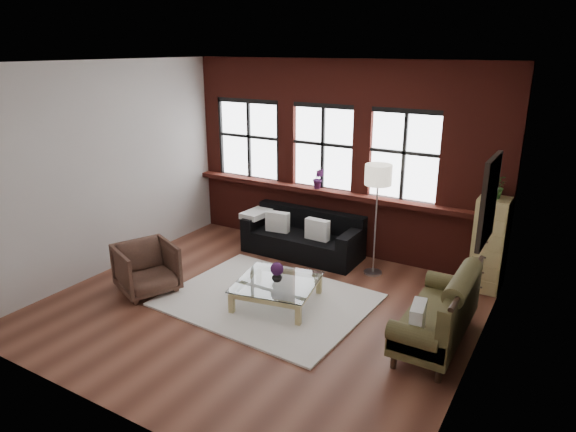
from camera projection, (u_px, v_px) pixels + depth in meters
The scene contains 26 objects.
floor at pixel (259, 306), 7.01m from camera, with size 5.50×5.50×0.00m, color #5A2E21.
ceiling at pixel (255, 62), 6.00m from camera, with size 5.50×5.50×0.00m, color white.
wall_back at pixel (341, 159), 8.54m from camera, with size 5.50×5.50×0.00m, color beige.
wall_front at pixel (97, 262), 4.46m from camera, with size 5.50×5.50×0.00m, color beige.
wall_left at pixel (108, 169), 7.83m from camera, with size 5.00×5.00×0.00m, color beige.
wall_right at pixel (484, 232), 5.17m from camera, with size 5.00×5.00×0.00m, color beige.
brick_backwall at pixel (339, 159), 8.50m from camera, with size 5.50×0.12×3.20m, color #5A1C15, non-canonical shape.
sill_ledge at pixel (336, 193), 8.60m from camera, with size 5.50×0.30×0.08m, color #5A1C15.
window_left at pixel (250, 140), 9.32m from camera, with size 1.38×0.10×1.50m, color black, non-canonical shape.
window_mid at pixel (324, 148), 8.60m from camera, with size 1.38×0.10×1.50m, color black, non-canonical shape.
window_right at pixel (404, 157), 7.92m from camera, with size 1.38×0.10×1.50m, color black, non-canonical shape.
wall_poster at pixel (489, 200), 5.35m from camera, with size 0.05×0.74×0.94m, color black, non-canonical shape.
shag_rug at pixel (268, 300), 7.16m from camera, with size 2.69×2.12×0.03m, color silver.
dark_sofa at pixel (302, 235), 8.63m from camera, with size 1.99×0.81×0.72m, color black, non-canonical shape.
pillow_a at pixel (278, 222), 8.70m from camera, with size 0.40×0.14×0.34m, color silver.
pillow_b at pixel (317, 229), 8.33m from camera, with size 0.40×0.14×0.34m, color silver.
vintage_settee at pixel (437, 310), 6.00m from camera, with size 0.75×1.68×0.90m, color #484121, non-canonical shape.
pillow_settee at pixel (418, 318), 5.59m from camera, with size 0.14×0.38×0.34m, color silver.
armchair at pixel (147, 268), 7.33m from camera, with size 0.77×0.79×0.72m, color #432B21.
coffee_table at pixel (277, 293), 7.03m from camera, with size 1.05×1.05×0.35m, color tan, non-canonical shape.
vase at pixel (277, 276), 6.95m from camera, with size 0.14×0.14×0.15m, color #B2B2B2.
flowers at pixel (277, 269), 6.91m from camera, with size 0.18×0.18×0.18m, color #46194A.
drawer_chest at pixel (489, 245), 7.31m from camera, with size 0.42×0.42×1.38m, color tan.
potted_plant_top at pixel (497, 186), 7.04m from camera, with size 0.32×0.27×0.35m, color #2D5923.
floor_lamp at pixel (376, 216), 7.73m from camera, with size 0.40×0.40×1.89m, color #A5A5A8, non-canonical shape.
sill_plant at pixel (318, 179), 8.66m from camera, with size 0.19×0.16×0.35m, color #46194A.
Camera 1 is at (3.52, -5.19, 3.39)m, focal length 32.00 mm.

